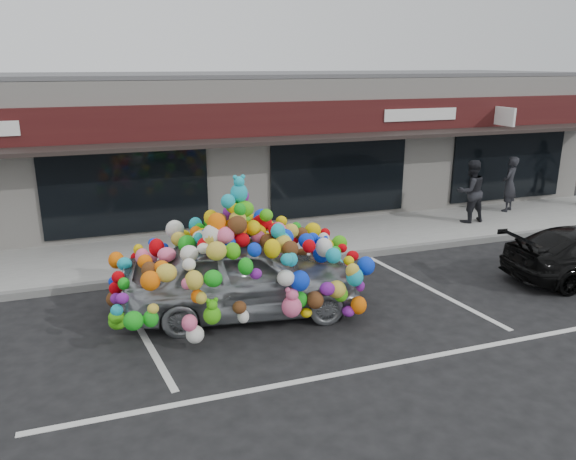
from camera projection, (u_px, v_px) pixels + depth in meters
name	position (u px, v px, depth m)	size (l,w,h in m)	color
ground	(311.00, 311.00, 10.90)	(90.00, 90.00, 0.00)	black
shop_building	(216.00, 143.00, 17.92)	(24.00, 7.20, 4.31)	silver
sidewalk	(255.00, 246.00, 14.50)	(26.00, 3.00, 0.15)	gray
kerb	(272.00, 265.00, 13.14)	(26.00, 0.18, 0.16)	slate
parking_stripe_left	(141.00, 331.00, 10.08)	(0.12, 4.40, 0.01)	silver
parking_stripe_mid	(430.00, 288.00, 11.96)	(0.12, 4.40, 0.01)	silver
lane_line	(471.00, 349.00, 9.44)	(14.00, 0.12, 0.01)	silver
toy_car	(243.00, 267.00, 10.55)	(3.20, 4.96, 2.75)	#A6AAB1
pedestrian_a	(510.00, 184.00, 17.37)	(0.63, 0.41, 1.72)	black
pedestrian_b	(471.00, 191.00, 16.17)	(0.88, 0.69, 1.82)	black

